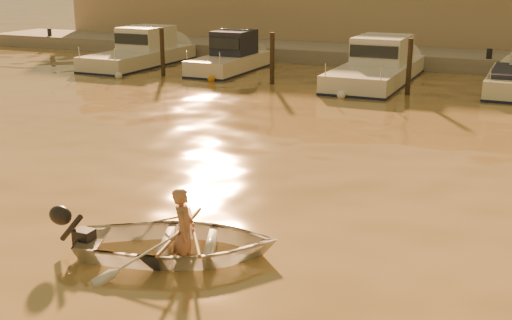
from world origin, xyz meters
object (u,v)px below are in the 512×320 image
at_px(person, 184,231).
at_px(moored_boat_2, 377,66).
at_px(dinghy, 178,243).
at_px(moored_boat_0, 139,52).
at_px(moored_boat_1, 229,57).
at_px(waterfront_building, 464,7).

xyz_separation_m(person, moored_boat_2, (-1.21, 17.29, 0.22)).
relative_size(dinghy, moored_boat_0, 0.43).
distance_m(person, moored_boat_1, 18.97).
distance_m(moored_boat_0, waterfront_building, 17.24).
bearing_deg(moored_boat_2, moored_boat_0, 180.00).
distance_m(dinghy, person, 0.22).
bearing_deg(dinghy, moored_boat_2, -18.42).
height_order(dinghy, person, person).
xyz_separation_m(dinghy, moored_boat_1, (-7.70, 17.33, 0.42)).
relative_size(moored_boat_0, moored_boat_1, 1.28).
xyz_separation_m(moored_boat_2, waterfront_building, (1.88, 11.00, 1.77)).
xyz_separation_m(dinghy, moored_boat_0, (-12.40, 17.33, 0.42)).
xyz_separation_m(dinghy, waterfront_building, (0.76, 28.33, 2.20)).
bearing_deg(moored_boat_1, waterfront_building, 52.44).
bearing_deg(moored_boat_0, person, -54.15).
height_order(moored_boat_0, moored_boat_2, same).
xyz_separation_m(person, moored_boat_0, (-12.49, 17.29, 0.22)).
bearing_deg(dinghy, moored_boat_0, 13.48).
distance_m(dinghy, moored_boat_1, 18.97).
distance_m(dinghy, moored_boat_0, 21.31).
bearing_deg(person, waterfront_building, -23.46).
height_order(dinghy, waterfront_building, waterfront_building).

